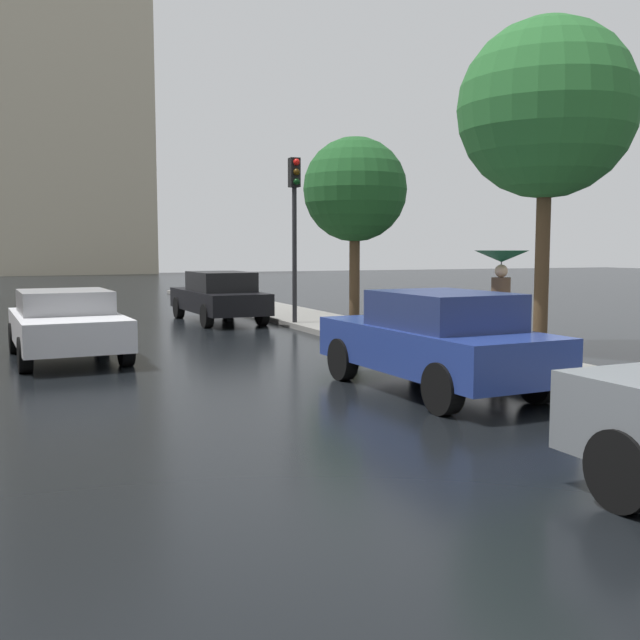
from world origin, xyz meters
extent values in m
plane|color=black|center=(0.00, 0.00, 0.00)|extent=(120.00, 120.00, 0.00)
cube|color=navy|center=(2.92, 4.70, 0.64)|extent=(1.88, 4.18, 0.62)
cube|color=navy|center=(2.93, 4.46, 1.21)|extent=(1.58, 2.03, 0.51)
cylinder|color=black|center=(2.08, 6.01, 0.33)|extent=(0.25, 0.68, 0.67)
cylinder|color=black|center=(3.63, 6.09, 0.33)|extent=(0.25, 0.68, 0.67)
cylinder|color=black|center=(2.21, 3.31, 0.33)|extent=(0.25, 0.68, 0.67)
cylinder|color=black|center=(3.76, 3.38, 0.33)|extent=(0.25, 0.68, 0.67)
cylinder|color=black|center=(1.69, -0.14, 0.33)|extent=(0.24, 0.67, 0.66)
cube|color=black|center=(2.71, 15.92, 0.60)|extent=(1.83, 4.63, 0.58)
cube|color=black|center=(2.72, 15.65, 1.16)|extent=(1.55, 2.24, 0.54)
cylinder|color=black|center=(1.89, 17.40, 0.32)|extent=(0.24, 0.64, 0.63)
cylinder|color=black|center=(3.43, 17.45, 0.32)|extent=(0.24, 0.64, 0.63)
cylinder|color=black|center=(1.99, 14.38, 0.32)|extent=(0.24, 0.64, 0.63)
cylinder|color=black|center=(3.53, 14.43, 0.32)|extent=(0.24, 0.64, 0.63)
cube|color=silver|center=(-1.78, 10.02, 0.59)|extent=(2.02, 3.99, 0.56)
cube|color=gray|center=(-1.79, 10.24, 1.08)|extent=(1.69, 1.96, 0.43)
cylinder|color=black|center=(-0.88, 8.78, 0.31)|extent=(0.25, 0.62, 0.61)
cylinder|color=black|center=(-2.54, 8.69, 0.31)|extent=(0.25, 0.62, 0.61)
cylinder|color=black|center=(-1.02, 11.35, 0.31)|extent=(0.25, 0.62, 0.61)
cylinder|color=black|center=(-2.68, 11.26, 0.31)|extent=(0.25, 0.62, 0.61)
cylinder|color=black|center=(5.10, 5.91, 0.55)|extent=(0.14, 0.14, 0.82)
cylinder|color=black|center=(4.93, 5.94, 0.55)|extent=(0.14, 0.14, 0.82)
cylinder|color=#4C3828|center=(5.01, 5.92, 1.27)|extent=(0.32, 0.32, 0.63)
sphere|color=tan|center=(5.01, 5.92, 1.70)|extent=(0.22, 0.22, 0.22)
cube|color=#3F2314|center=(4.78, 5.96, 1.01)|extent=(0.21, 0.13, 0.24)
cylinder|color=#4C4C51|center=(5.01, 5.92, 1.63)|extent=(0.02, 0.02, 0.84)
cone|color=#144C2D|center=(5.01, 5.92, 1.95)|extent=(0.92, 0.92, 0.20)
cylinder|color=black|center=(4.16, 13.58, 1.90)|extent=(0.12, 0.12, 3.53)
cube|color=black|center=(4.16, 13.58, 4.04)|extent=(0.26, 0.26, 0.75)
sphere|color=red|center=(4.16, 13.41, 4.29)|extent=(0.17, 0.17, 0.17)
sphere|color=#392405|center=(4.16, 13.41, 4.04)|extent=(0.17, 0.17, 0.17)
sphere|color=black|center=(4.16, 13.41, 3.79)|extent=(0.17, 0.17, 0.17)
cylinder|color=#4C3823|center=(7.06, 7.34, 1.79)|extent=(0.28, 0.28, 3.58)
sphere|color=#28662D|center=(7.06, 7.34, 4.80)|extent=(3.47, 3.47, 3.47)
cylinder|color=#4C3823|center=(6.93, 15.72, 1.38)|extent=(0.32, 0.32, 2.76)
sphere|color=#1E5123|center=(6.93, 15.72, 3.86)|extent=(3.13, 3.13, 3.13)
cube|color=#B2A88E|center=(1.64, 59.82, 14.39)|extent=(13.93, 8.08, 28.78)
camera|label=1|loc=(-2.69, -4.37, 2.07)|focal=41.00mm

